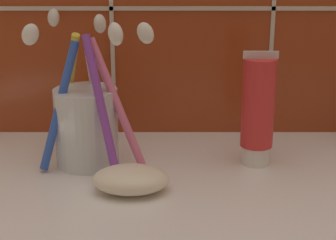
% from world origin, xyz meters
% --- Properties ---
extents(sink_counter, '(0.79, 0.31, 0.02)m').
position_xyz_m(sink_counter, '(0.00, 0.00, 0.01)').
color(sink_counter, white).
rests_on(sink_counter, ground).
extents(toothbrush_cup, '(0.14, 0.16, 0.17)m').
position_xyz_m(toothbrush_cup, '(-0.20, 0.05, 0.07)').
color(toothbrush_cup, silver).
rests_on(toothbrush_cup, sink_counter).
extents(toothpaste_tube, '(0.04, 0.04, 0.13)m').
position_xyz_m(toothpaste_tube, '(-0.01, 0.04, 0.08)').
color(toothpaste_tube, white).
rests_on(toothpaste_tube, sink_counter).
extents(soap_bar, '(0.08, 0.06, 0.03)m').
position_xyz_m(soap_bar, '(-0.15, -0.03, 0.03)').
color(soap_bar, silver).
rests_on(soap_bar, sink_counter).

